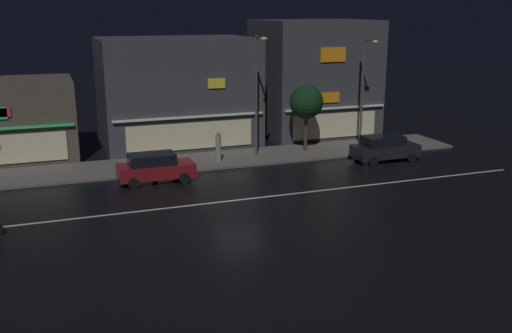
% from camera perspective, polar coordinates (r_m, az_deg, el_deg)
% --- Properties ---
extents(ground_plane, '(140.00, 140.00, 0.00)m').
position_cam_1_polar(ground_plane, '(30.08, -1.65, -3.30)').
color(ground_plane, black).
extents(lane_divider_stripe, '(34.29, 0.16, 0.01)m').
position_cam_1_polar(lane_divider_stripe, '(30.08, -1.65, -3.29)').
color(lane_divider_stripe, beige).
rests_on(lane_divider_stripe, ground).
extents(sidewalk_far, '(36.09, 4.34, 0.14)m').
position_cam_1_polar(sidewalk_far, '(37.58, -5.59, 0.51)').
color(sidewalk_far, '#5B5954').
rests_on(sidewalk_far, ground).
extents(storefront_left_block, '(8.34, 7.62, 8.77)m').
position_cam_1_polar(storefront_left_block, '(45.95, 5.68, 8.66)').
color(storefront_left_block, '#383A3F').
rests_on(storefront_left_block, ground).
extents(storefront_center_block, '(7.19, 6.30, 5.15)m').
position_cam_1_polar(storefront_center_block, '(41.12, -22.40, 4.28)').
color(storefront_center_block, '#4C443A').
rests_on(storefront_center_block, ground).
extents(storefront_right_block, '(10.77, 7.79, 7.61)m').
position_cam_1_polar(storefront_right_block, '(42.58, -7.77, 7.30)').
color(storefront_right_block, '#383A3F').
rests_on(storefront_right_block, ground).
extents(streetlamp_mid, '(0.44, 1.64, 7.84)m').
position_cam_1_polar(streetlamp_mid, '(37.69, 0.13, 7.82)').
color(streetlamp_mid, '#47494C').
rests_on(streetlamp_mid, sidewalk_far).
extents(streetlamp_east, '(0.44, 1.64, 7.47)m').
position_cam_1_polar(streetlamp_east, '(41.84, 10.57, 8.04)').
color(streetlamp_east, '#47494C').
rests_on(streetlamp_east, sidewalk_far).
extents(pedestrian_on_sidewalk, '(0.36, 0.36, 1.95)m').
position_cam_1_polar(pedestrian_on_sidewalk, '(36.99, -3.71, 1.88)').
color(pedestrian_on_sidewalk, gray).
rests_on(pedestrian_on_sidewalk, sidewalk_far).
extents(street_tree, '(2.29, 2.29, 4.51)m').
position_cam_1_polar(street_tree, '(39.54, 4.97, 6.31)').
color(street_tree, '#473323').
rests_on(street_tree, sidewalk_far).
extents(parked_car_near_kerb, '(4.30, 1.98, 1.67)m').
position_cam_1_polar(parked_car_near_kerb, '(38.48, 12.50, 1.79)').
color(parked_car_near_kerb, black).
rests_on(parked_car_near_kerb, ground).
extents(parked_car_trailing, '(4.30, 1.98, 1.67)m').
position_cam_1_polar(parked_car_trailing, '(33.42, -9.89, -0.08)').
color(parked_car_trailing, maroon).
rests_on(parked_car_trailing, ground).
extents(traffic_cone, '(0.36, 0.36, 0.55)m').
position_cam_1_polar(traffic_cone, '(34.02, -9.92, -0.85)').
color(traffic_cone, orange).
rests_on(traffic_cone, ground).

